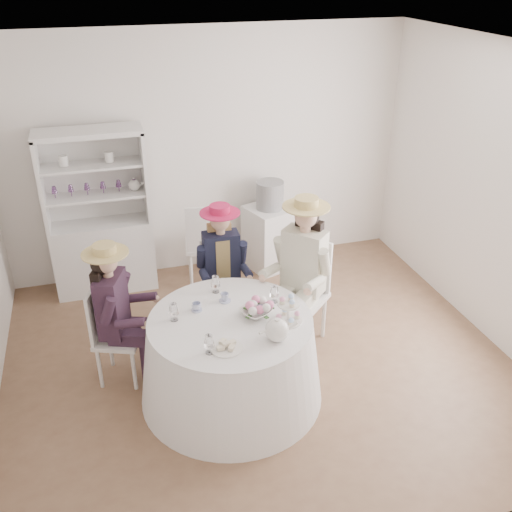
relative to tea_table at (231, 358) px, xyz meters
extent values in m
plane|color=brown|center=(0.34, 0.34, -0.38)|extent=(4.50, 4.50, 0.00)
plane|color=white|center=(0.34, 0.34, 2.32)|extent=(4.50, 4.50, 0.00)
plane|color=white|center=(0.34, 2.34, 0.97)|extent=(4.50, 0.00, 4.50)
plane|color=white|center=(0.34, -1.66, 0.97)|extent=(4.50, 0.00, 4.50)
plane|color=white|center=(2.59, 0.34, 0.97)|extent=(0.00, 4.50, 4.50)
cone|color=white|center=(0.00, 0.00, -0.01)|extent=(1.52, 1.52, 0.74)
cylinder|color=white|center=(0.00, 0.00, 0.37)|extent=(1.32, 1.32, 0.02)
cube|color=silver|center=(-0.90, 2.09, 0.02)|extent=(1.09, 0.48, 0.79)
cube|color=silver|center=(-0.90, 2.27, 0.90)|extent=(1.06, 0.12, 0.97)
cube|color=silver|center=(-0.90, 2.09, 1.39)|extent=(1.09, 0.48, 0.05)
cube|color=silver|center=(-1.41, 2.09, 0.90)|extent=(0.07, 0.40, 0.97)
cube|color=silver|center=(-0.38, 2.09, 0.90)|extent=(0.07, 0.40, 0.97)
cube|color=silver|center=(-0.90, 2.09, 0.73)|extent=(1.01, 0.43, 0.03)
cube|color=silver|center=(-0.90, 2.09, 1.05)|extent=(1.01, 0.43, 0.03)
sphere|color=white|center=(-0.50, 2.09, 0.80)|extent=(0.12, 0.12, 0.12)
cube|color=silver|center=(0.98, 2.06, 0.00)|extent=(0.61, 0.61, 0.75)
cylinder|color=black|center=(0.98, 2.06, 0.53)|extent=(0.41, 0.41, 0.31)
cube|color=silver|center=(-0.86, 0.48, 0.04)|extent=(0.48, 0.48, 0.04)
cylinder|color=silver|center=(-0.78, 0.29, -0.17)|extent=(0.03, 0.03, 0.41)
cylinder|color=silver|center=(-0.67, 0.57, -0.17)|extent=(0.03, 0.03, 0.41)
cylinder|color=silver|center=(-1.06, 0.40, -0.17)|extent=(0.03, 0.03, 0.41)
cylinder|color=silver|center=(-0.95, 0.67, -0.17)|extent=(0.03, 0.03, 0.41)
cube|color=silver|center=(-1.02, 0.54, 0.29)|extent=(0.15, 0.34, 0.46)
cube|color=black|center=(-0.88, 0.49, 0.39)|extent=(0.29, 0.38, 0.54)
cube|color=black|center=(-0.79, 0.36, 0.12)|extent=(0.34, 0.23, 0.11)
cylinder|color=black|center=(-0.67, 0.32, -0.16)|extent=(0.09, 0.09, 0.43)
cylinder|color=black|center=(-0.92, 0.30, 0.45)|extent=(0.18, 0.14, 0.26)
cube|color=black|center=(-0.73, 0.52, 0.12)|extent=(0.34, 0.23, 0.11)
cylinder|color=black|center=(-0.61, 0.47, -0.16)|extent=(0.09, 0.09, 0.43)
cylinder|color=black|center=(-0.78, 0.65, 0.45)|extent=(0.18, 0.14, 0.26)
cylinder|color=#D8A889|center=(-0.88, 0.49, 0.67)|extent=(0.08, 0.08, 0.07)
sphere|color=#D8A889|center=(-0.88, 0.49, 0.78)|extent=(0.18, 0.18, 0.18)
sphere|color=black|center=(-0.92, 0.50, 0.76)|extent=(0.18, 0.18, 0.18)
cube|color=black|center=(-0.95, 0.52, 0.54)|extent=(0.15, 0.23, 0.35)
cylinder|color=tan|center=(-0.88, 0.49, 0.86)|extent=(0.37, 0.37, 0.01)
cylinder|color=tan|center=(-0.88, 0.49, 0.90)|extent=(0.19, 0.19, 0.07)
cube|color=silver|center=(0.16, 0.98, 0.04)|extent=(0.39, 0.39, 0.04)
cylinder|color=silver|center=(0.01, 0.83, -0.17)|extent=(0.03, 0.03, 0.41)
cylinder|color=silver|center=(0.31, 0.82, -0.17)|extent=(0.03, 0.03, 0.41)
cylinder|color=silver|center=(0.02, 1.13, -0.17)|extent=(0.03, 0.03, 0.41)
cylinder|color=silver|center=(0.32, 1.12, -0.17)|extent=(0.03, 0.03, 0.41)
cube|color=silver|center=(0.17, 1.14, 0.29)|extent=(0.35, 0.04, 0.47)
cube|color=black|center=(0.16, 0.99, 0.39)|extent=(0.34, 0.20, 0.54)
cube|color=tan|center=(0.16, 0.99, 0.39)|extent=(0.14, 0.21, 0.47)
cube|color=black|center=(0.07, 0.87, 0.12)|extent=(0.13, 0.32, 0.11)
cylinder|color=black|center=(0.07, 0.74, -0.16)|extent=(0.09, 0.09, 0.43)
cylinder|color=black|center=(-0.03, 0.96, 0.45)|extent=(0.09, 0.16, 0.26)
cube|color=black|center=(0.24, 0.86, 0.12)|extent=(0.13, 0.32, 0.11)
cylinder|color=black|center=(0.24, 0.73, -0.16)|extent=(0.09, 0.09, 0.43)
cylinder|color=black|center=(0.36, 0.95, 0.45)|extent=(0.09, 0.16, 0.26)
cylinder|color=#D8A889|center=(0.16, 0.99, 0.68)|extent=(0.08, 0.08, 0.07)
sphere|color=#D8A889|center=(0.16, 0.99, 0.78)|extent=(0.18, 0.18, 0.18)
sphere|color=tan|center=(0.17, 1.04, 0.76)|extent=(0.18, 0.18, 0.18)
cube|color=tan|center=(0.17, 1.07, 0.55)|extent=(0.23, 0.08, 0.35)
cylinder|color=#C51D4F|center=(0.16, 0.99, 0.86)|extent=(0.37, 0.37, 0.01)
cylinder|color=#C51D4F|center=(0.16, 0.99, 0.90)|extent=(0.19, 0.19, 0.07)
cube|color=silver|center=(0.82, 0.56, 0.09)|extent=(0.59, 0.59, 0.04)
cylinder|color=silver|center=(0.58, 0.57, -0.15)|extent=(0.04, 0.04, 0.46)
cylinder|color=silver|center=(0.81, 0.32, -0.15)|extent=(0.04, 0.04, 0.46)
cylinder|color=silver|center=(0.83, 0.79, -0.15)|extent=(0.04, 0.04, 0.46)
cylinder|color=silver|center=(1.05, 0.55, -0.15)|extent=(0.04, 0.04, 0.46)
cube|color=silver|center=(0.96, 0.68, 0.38)|extent=(0.29, 0.31, 0.52)
cube|color=beige|center=(0.83, 0.57, 0.48)|extent=(0.41, 0.42, 0.61)
cube|color=beige|center=(0.66, 0.54, 0.18)|extent=(0.35, 0.34, 0.13)
cylinder|color=beige|center=(0.55, 0.44, -0.14)|extent=(0.10, 0.10, 0.48)
cylinder|color=beige|center=(0.66, 0.70, 0.55)|extent=(0.20, 0.19, 0.29)
cube|color=beige|center=(0.79, 0.40, 0.18)|extent=(0.35, 0.34, 0.13)
cylinder|color=beige|center=(0.68, 0.30, -0.14)|extent=(0.10, 0.10, 0.48)
cylinder|color=beige|center=(0.95, 0.38, 0.55)|extent=(0.20, 0.19, 0.29)
cylinder|color=#D8A889|center=(0.83, 0.57, 0.81)|extent=(0.09, 0.09, 0.08)
sphere|color=#D8A889|center=(0.83, 0.57, 0.92)|extent=(0.20, 0.20, 0.20)
sphere|color=black|center=(0.87, 0.60, 0.91)|extent=(0.20, 0.20, 0.20)
cube|color=black|center=(0.89, 0.63, 0.66)|extent=(0.23, 0.24, 0.40)
cylinder|color=tan|center=(0.83, 0.57, 1.02)|extent=(0.42, 0.42, 0.01)
cylinder|color=tan|center=(0.83, 0.57, 1.06)|extent=(0.21, 0.21, 0.08)
cube|color=silver|center=(0.18, 1.91, 0.08)|extent=(0.47, 0.47, 0.04)
cylinder|color=silver|center=(0.37, 2.05, -0.15)|extent=(0.04, 0.04, 0.45)
cylinder|color=silver|center=(0.05, 2.10, -0.15)|extent=(0.04, 0.04, 0.45)
cylinder|color=silver|center=(0.31, 1.72, -0.15)|extent=(0.04, 0.04, 0.45)
cylinder|color=silver|center=(-0.01, 1.78, -0.15)|extent=(0.04, 0.04, 0.45)
cube|color=silver|center=(0.15, 1.73, 0.36)|extent=(0.39, 0.10, 0.51)
imported|color=white|center=(-0.23, 0.20, 0.41)|extent=(0.10, 0.10, 0.06)
imported|color=white|center=(0.02, 0.27, 0.41)|extent=(0.09, 0.09, 0.07)
imported|color=white|center=(0.27, 0.06, 0.42)|extent=(0.12, 0.12, 0.07)
imported|color=white|center=(0.21, -0.01, 0.41)|extent=(0.31, 0.31, 0.06)
sphere|color=pink|center=(0.29, -0.01, 0.47)|extent=(0.07, 0.07, 0.07)
sphere|color=white|center=(0.27, 0.04, 0.47)|extent=(0.07, 0.07, 0.07)
sphere|color=pink|center=(0.22, 0.06, 0.47)|extent=(0.07, 0.07, 0.07)
sphere|color=white|center=(0.18, 0.04, 0.47)|extent=(0.07, 0.07, 0.07)
sphere|color=pink|center=(0.16, -0.01, 0.47)|extent=(0.07, 0.07, 0.07)
sphere|color=white|center=(0.18, -0.05, 0.47)|extent=(0.07, 0.07, 0.07)
sphere|color=pink|center=(0.22, -0.07, 0.47)|extent=(0.07, 0.07, 0.07)
sphere|color=white|center=(0.27, -0.05, 0.47)|extent=(0.07, 0.07, 0.07)
sphere|color=white|center=(0.27, -0.35, 0.46)|extent=(0.18, 0.18, 0.18)
cylinder|color=white|center=(0.39, -0.35, 0.47)|extent=(0.11, 0.03, 0.09)
cylinder|color=white|center=(0.27, -0.35, 0.55)|extent=(0.04, 0.04, 0.02)
cylinder|color=white|center=(-0.12, -0.35, 0.39)|extent=(0.24, 0.24, 0.01)
cube|color=beige|center=(-0.16, -0.37, 0.41)|extent=(0.06, 0.04, 0.03)
cube|color=beige|center=(-0.12, -0.35, 0.42)|extent=(0.06, 0.05, 0.03)
cube|color=beige|center=(-0.07, -0.33, 0.41)|extent=(0.07, 0.06, 0.03)
cube|color=beige|center=(-0.14, -0.32, 0.42)|extent=(0.07, 0.07, 0.03)
cube|color=beige|center=(-0.09, -0.39, 0.41)|extent=(0.06, 0.07, 0.03)
cylinder|color=white|center=(0.43, -0.14, 0.39)|extent=(0.23, 0.23, 0.01)
cylinder|color=white|center=(0.43, -0.14, 0.46)|extent=(0.02, 0.02, 0.15)
cylinder|color=white|center=(0.43, -0.14, 0.53)|extent=(0.17, 0.17, 0.01)
camera|label=1|loc=(-0.86, -3.64, 2.95)|focal=40.00mm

